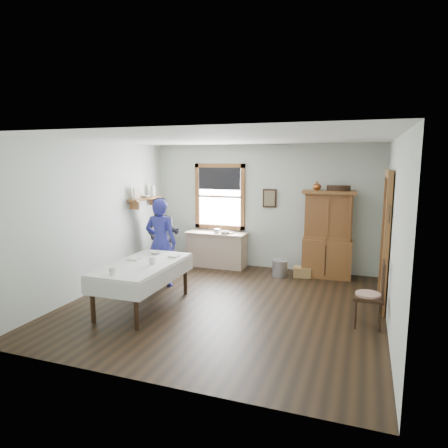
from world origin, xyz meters
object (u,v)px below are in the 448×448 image
Objects in this scene: dining_table at (143,285)px; spindle_chair at (369,294)px; figure_dark at (163,237)px; pail at (280,268)px; woman_blue at (161,246)px; china_hutch at (327,234)px; work_counter at (216,249)px; wicker_basket at (302,272)px.

spindle_chair is (3.44, 0.44, 0.12)m from dining_table.
pail is at bearing -3.18° from figure_dark.
spindle_chair is 2.67m from pail.
woman_blue reaches higher than dining_table.
woman_blue is (-2.91, -1.63, -0.11)m from china_hutch.
figure_dark is at bearing -171.92° from pail.
figure_dark is at bearing -173.74° from china_hutch.
work_counter is 0.87× the size of woman_blue.
wicker_basket is at bearing -5.17° from work_counter.
china_hutch reaches higher than work_counter.
spindle_chair is (3.22, -2.33, 0.10)m from work_counter.
figure_dark is at bearing 159.39° from spindle_chair.
figure_dark is (-2.95, -0.46, 0.63)m from wicker_basket.
spindle_chair is 2.77× the size of wicker_basket.
work_counter is 3.97m from spindle_chair.
dining_table is at bearing -94.17° from work_counter.
wicker_basket is at bearing -153.78° from woman_blue.
spindle_chair is 0.63× the size of woman_blue.
dining_table is 1.90× the size of spindle_chair.
woman_blue is (-3.71, 0.68, 0.29)m from spindle_chair.
wicker_basket is at bearing 49.75° from dining_table.
dining_table is at bearing -81.06° from figure_dark.
figure_dark is (-4.22, 1.67, 0.24)m from spindle_chair.
pail is at bearing 54.87° from dining_table.
work_counter is 1.76m from woman_blue.
woman_blue reaches higher than figure_dark.
china_hutch is at bearing 20.97° from wicker_basket.
dining_table is 1.19× the size of woman_blue.
pail is 2.50m from woman_blue.
wicker_basket is 0.23× the size of woman_blue.
spindle_chair is 3.79m from woman_blue.
spindle_chair reaches higher than wicker_basket.
china_hutch is 0.92m from wicker_basket.
woman_blue is (-2.45, -1.46, 0.67)m from wicker_basket.
wicker_basket is (1.95, -0.19, -0.28)m from work_counter.
work_counter is at bearing 85.39° from dining_table.
work_counter is at bearing 21.87° from figure_dark.
woman_blue is at bearing -149.28° from wicker_basket.
dining_table is (-2.63, -2.74, -0.52)m from china_hutch.
china_hutch reaches higher than wicker_basket.
dining_table is 1.27× the size of figure_dark.
pail is at bearing -150.56° from woman_blue.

